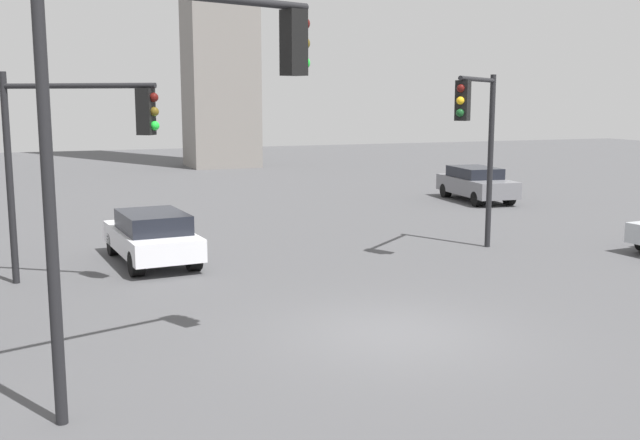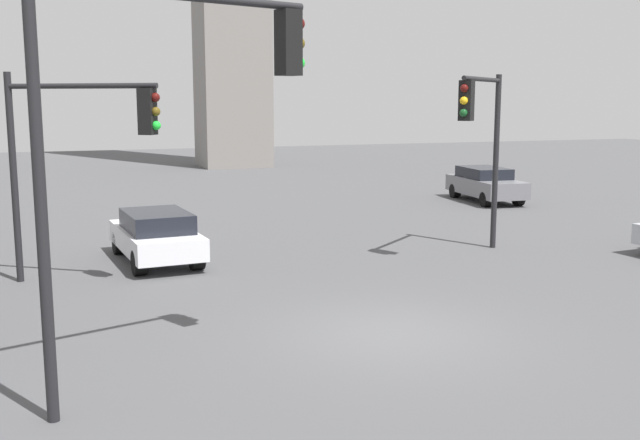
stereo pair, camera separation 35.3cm
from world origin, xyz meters
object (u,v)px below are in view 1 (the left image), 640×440
at_px(traffic_light_0, 176,99).
at_px(traffic_light_1, 77,136).
at_px(traffic_light_2, 477,126).
at_px(car_1, 152,236).
at_px(car_0, 476,183).

distance_m(traffic_light_0, traffic_light_1, 6.96).
relative_size(traffic_light_2, car_1, 1.17).
xyz_separation_m(traffic_light_0, car_0, (15.49, 16.21, -3.49)).
height_order(traffic_light_2, car_1, traffic_light_2).
xyz_separation_m(car_0, car_1, (-14.60, -7.29, -0.03)).
bearing_deg(car_1, traffic_light_1, 133.18).
bearing_deg(traffic_light_2, car_1, -55.60).
distance_m(traffic_light_2, car_0, 11.75).
bearing_deg(traffic_light_1, traffic_light_0, -47.31).
distance_m(traffic_light_2, car_1, 9.10).
bearing_deg(car_0, traffic_light_2, -27.69).
bearing_deg(traffic_light_1, car_1, 82.72).
bearing_deg(traffic_light_0, car_1, 65.96).
xyz_separation_m(traffic_light_2, car_1, (-8.35, 2.25, -2.83)).
xyz_separation_m(traffic_light_0, traffic_light_2, (9.24, 6.66, -0.70)).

